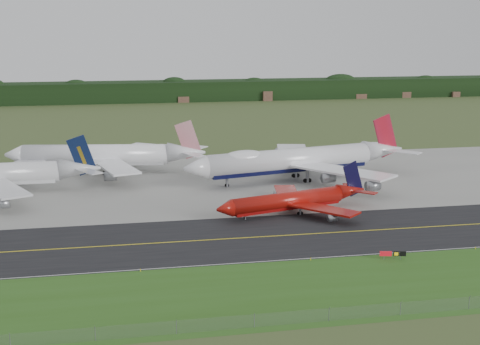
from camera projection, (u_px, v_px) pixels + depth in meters
name	position (u px, v px, depth m)	size (l,w,h in m)	color
ground	(288.00, 230.00, 152.32)	(600.00, 600.00, 0.00)	#3A4922
grass_verge	(338.00, 287.00, 118.74)	(400.00, 30.00, 0.01)	#2D5719
taxiway	(292.00, 235.00, 148.48)	(400.00, 32.00, 0.02)	black
apron	(244.00, 180.00, 201.24)	(400.00, 78.00, 0.01)	gray
taxiway_centreline	(292.00, 235.00, 148.48)	(400.00, 0.40, 0.00)	yellow
taxiway_edge_line	(312.00, 258.00, 133.61)	(400.00, 0.25, 0.00)	silver
perimeter_fence	(365.00, 312.00, 106.04)	(320.00, 0.10, 320.00)	slate
horizon_treeline	(175.00, 92.00, 413.77)	(700.00, 25.00, 12.00)	black
jet_ba_747	(297.00, 160.00, 199.79)	(73.10, 59.58, 18.52)	white
jet_red_737	(295.00, 200.00, 165.78)	(41.94, 33.42, 11.52)	#98110B
jet_star_tail	(106.00, 155.00, 210.77)	(63.15, 52.28, 16.68)	white
taxiway_sign	(393.00, 254.00, 132.55)	(5.13, 1.24, 1.73)	slate
edge_marker_left	(140.00, 270.00, 126.33)	(0.16, 0.16, 0.50)	yellow
edge_marker_center	(311.00, 259.00, 132.47)	(0.16, 0.16, 0.50)	yellow
edge_marker_right	(475.00, 248.00, 139.02)	(0.16, 0.16, 0.50)	yellow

